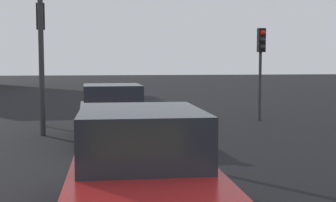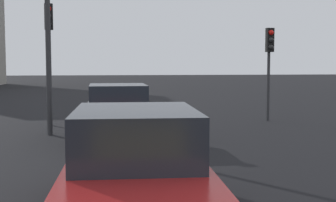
# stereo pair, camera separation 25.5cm
# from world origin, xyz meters

# --- Properties ---
(car_grey_right_lead) EXTENTS (4.20, 2.06, 1.60)m
(car_grey_right_lead) POSITION_xyz_m (10.64, 1.82, 0.77)
(car_grey_right_lead) COLOR slate
(car_grey_right_lead) RESTS_ON ground_plane
(car_red_right_second) EXTENTS (4.70, 2.10, 1.63)m
(car_red_right_second) POSITION_xyz_m (3.38, 1.76, 0.78)
(car_red_right_second) COLOR maroon
(car_red_right_second) RESTS_ON ground_plane
(traffic_light_near_left) EXTENTS (0.32, 0.30, 3.52)m
(traffic_light_near_left) POSITION_xyz_m (14.24, -3.99, 2.55)
(traffic_light_near_left) COLOR #2D2D30
(traffic_light_near_left) RESTS_ON ground_plane
(traffic_light_near_right) EXTENTS (0.32, 0.29, 4.26)m
(traffic_light_near_right) POSITION_xyz_m (13.94, 4.10, 3.06)
(traffic_light_near_right) COLOR #2D2D30
(traffic_light_near_right) RESTS_ON ground_plane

